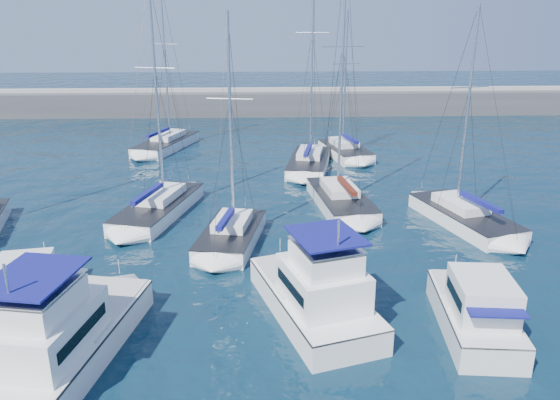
{
  "coord_description": "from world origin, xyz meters",
  "views": [
    {
      "loc": [
        1.13,
        -22.03,
        12.68
      ],
      "look_at": [
        2.32,
        6.46,
        3.0
      ],
      "focal_mm": 35.0,
      "sensor_mm": 36.0,
      "label": 1
    }
  ],
  "objects_px": {
    "sailboat_back_b": "(309,162)",
    "sailboat_back_c": "(345,151)",
    "sailboat_mid_c": "(231,235)",
    "sailboat_mid_e": "(464,217)",
    "sailboat_mid_b": "(159,207)",
    "sailboat_back_a": "(167,143)",
    "motor_yacht_stbd_inner": "(317,295)",
    "motor_yacht_port_outer": "(29,297)",
    "motor_yacht_stbd_outer": "(476,313)",
    "sailboat_mid_d": "(341,199)",
    "motor_yacht_port_inner": "(58,340)"
  },
  "relations": [
    {
      "from": "sailboat_mid_d",
      "to": "sailboat_mid_e",
      "type": "bearing_deg",
      "value": -33.22
    },
    {
      "from": "sailboat_mid_d",
      "to": "sailboat_back_c",
      "type": "distance_m",
      "value": 14.46
    },
    {
      "from": "motor_yacht_port_outer",
      "to": "motor_yacht_stbd_inner",
      "type": "distance_m",
      "value": 12.65
    },
    {
      "from": "motor_yacht_port_inner",
      "to": "sailboat_mid_e",
      "type": "distance_m",
      "value": 24.99
    },
    {
      "from": "motor_yacht_port_inner",
      "to": "sailboat_back_a",
      "type": "relative_size",
      "value": 0.6
    },
    {
      "from": "motor_yacht_stbd_inner",
      "to": "motor_yacht_stbd_outer",
      "type": "xyz_separation_m",
      "value": [
        6.5,
        -1.46,
        -0.19
      ]
    },
    {
      "from": "sailboat_mid_d",
      "to": "sailboat_mid_e",
      "type": "height_order",
      "value": "sailboat_mid_d"
    },
    {
      "from": "sailboat_mid_d",
      "to": "sailboat_back_a",
      "type": "height_order",
      "value": "sailboat_mid_d"
    },
    {
      "from": "sailboat_back_c",
      "to": "sailboat_mid_e",
      "type": "bearing_deg",
      "value": -86.89
    },
    {
      "from": "sailboat_mid_d",
      "to": "sailboat_back_c",
      "type": "bearing_deg",
      "value": 73.36
    },
    {
      "from": "motor_yacht_port_outer",
      "to": "motor_yacht_stbd_outer",
      "type": "distance_m",
      "value": 19.25
    },
    {
      "from": "sailboat_mid_c",
      "to": "sailboat_mid_d",
      "type": "relative_size",
      "value": 0.77
    },
    {
      "from": "sailboat_mid_b",
      "to": "sailboat_mid_c",
      "type": "height_order",
      "value": "sailboat_mid_b"
    },
    {
      "from": "motor_yacht_port_outer",
      "to": "sailboat_mid_d",
      "type": "bearing_deg",
      "value": 31.6
    },
    {
      "from": "motor_yacht_port_inner",
      "to": "motor_yacht_port_outer",
      "type": "bearing_deg",
      "value": 134.86
    },
    {
      "from": "motor_yacht_port_outer",
      "to": "sailboat_back_c",
      "type": "height_order",
      "value": "sailboat_back_c"
    },
    {
      "from": "motor_yacht_port_outer",
      "to": "motor_yacht_stbd_inner",
      "type": "bearing_deg",
      "value": -12.97
    },
    {
      "from": "motor_yacht_stbd_outer",
      "to": "sailboat_mid_d",
      "type": "xyz_separation_m",
      "value": [
        -3.26,
        16.13,
        -0.4
      ]
    },
    {
      "from": "motor_yacht_port_inner",
      "to": "sailboat_mid_d",
      "type": "height_order",
      "value": "sailboat_mid_d"
    },
    {
      "from": "sailboat_mid_b",
      "to": "sailboat_back_c",
      "type": "bearing_deg",
      "value": 60.5
    },
    {
      "from": "motor_yacht_stbd_outer",
      "to": "sailboat_mid_d",
      "type": "distance_m",
      "value": 16.46
    },
    {
      "from": "sailboat_back_b",
      "to": "sailboat_back_c",
      "type": "distance_m",
      "value": 5.47
    },
    {
      "from": "motor_yacht_stbd_outer",
      "to": "sailboat_mid_e",
      "type": "xyz_separation_m",
      "value": [
        4.09,
        12.44,
        -0.44
      ]
    },
    {
      "from": "sailboat_mid_b",
      "to": "sailboat_back_a",
      "type": "bearing_deg",
      "value": 112.05
    },
    {
      "from": "motor_yacht_stbd_outer",
      "to": "motor_yacht_port_inner",
      "type": "bearing_deg",
      "value": -168.39
    },
    {
      "from": "sailboat_back_c",
      "to": "motor_yacht_stbd_inner",
      "type": "bearing_deg",
      "value": -113.25
    },
    {
      "from": "sailboat_mid_d",
      "to": "motor_yacht_stbd_outer",
      "type": "bearing_deg",
      "value": -85.12
    },
    {
      "from": "motor_yacht_port_outer",
      "to": "sailboat_mid_e",
      "type": "height_order",
      "value": "sailboat_mid_e"
    },
    {
      "from": "motor_yacht_port_outer",
      "to": "sailboat_back_c",
      "type": "bearing_deg",
      "value": 47.13
    },
    {
      "from": "sailboat_mid_e",
      "to": "sailboat_back_b",
      "type": "distance_m",
      "value": 16.39
    },
    {
      "from": "motor_yacht_stbd_inner",
      "to": "sailboat_mid_c",
      "type": "height_order",
      "value": "sailboat_mid_c"
    },
    {
      "from": "motor_yacht_port_inner",
      "to": "motor_yacht_stbd_inner",
      "type": "bearing_deg",
      "value": 27.67
    },
    {
      "from": "sailboat_back_a",
      "to": "sailboat_back_b",
      "type": "xyz_separation_m",
      "value": [
        13.6,
        -7.85,
        0.03
      ]
    },
    {
      "from": "sailboat_back_c",
      "to": "sailboat_back_b",
      "type": "bearing_deg",
      "value": -145.45
    },
    {
      "from": "motor_yacht_port_outer",
      "to": "motor_yacht_stbd_outer",
      "type": "relative_size",
      "value": 1.07
    },
    {
      "from": "motor_yacht_stbd_inner",
      "to": "sailboat_back_b",
      "type": "relative_size",
      "value": 0.48
    },
    {
      "from": "motor_yacht_port_outer",
      "to": "sailboat_mid_d",
      "type": "distance_m",
      "value": 21.14
    },
    {
      "from": "sailboat_mid_d",
      "to": "sailboat_mid_c",
      "type": "bearing_deg",
      "value": -146.4
    },
    {
      "from": "motor_yacht_port_outer",
      "to": "sailboat_mid_b",
      "type": "bearing_deg",
      "value": 65.07
    },
    {
      "from": "motor_yacht_stbd_outer",
      "to": "sailboat_back_c",
      "type": "bearing_deg",
      "value": 97.46
    },
    {
      "from": "motor_yacht_stbd_outer",
      "to": "sailboat_back_a",
      "type": "bearing_deg",
      "value": 123.93
    },
    {
      "from": "sailboat_back_b",
      "to": "sailboat_back_c",
      "type": "relative_size",
      "value": 1.35
    },
    {
      "from": "motor_yacht_stbd_outer",
      "to": "sailboat_mid_e",
      "type": "distance_m",
      "value": 13.1
    },
    {
      "from": "sailboat_mid_d",
      "to": "sailboat_back_a",
      "type": "relative_size",
      "value": 1.07
    },
    {
      "from": "sailboat_mid_d",
      "to": "motor_yacht_port_inner",
      "type": "bearing_deg",
      "value": -133.44
    },
    {
      "from": "sailboat_mid_c",
      "to": "sailboat_mid_e",
      "type": "height_order",
      "value": "sailboat_mid_e"
    },
    {
      "from": "motor_yacht_port_inner",
      "to": "motor_yacht_stbd_inner",
      "type": "xyz_separation_m",
      "value": [
        10.07,
        3.06,
        0.0
      ]
    },
    {
      "from": "sailboat_back_a",
      "to": "sailboat_back_b",
      "type": "bearing_deg",
      "value": -11.83
    },
    {
      "from": "motor_yacht_stbd_outer",
      "to": "sailboat_mid_c",
      "type": "xyz_separation_m",
      "value": [
        -10.6,
        9.94,
        -0.42
      ]
    },
    {
      "from": "sailboat_mid_d",
      "to": "sailboat_back_a",
      "type": "xyz_separation_m",
      "value": [
        -14.83,
        18.11,
        -0.02
      ]
    }
  ]
}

